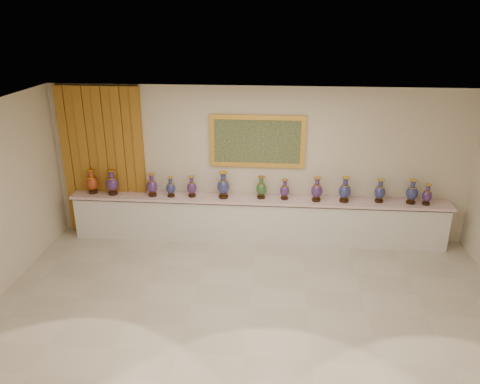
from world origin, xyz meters
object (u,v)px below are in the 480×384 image
object	(u,v)px
vase_0	(92,183)
vase_1	(112,184)
vase_2	(152,186)
counter	(257,220)

from	to	relation	value
vase_0	vase_1	bearing A→B (deg)	-5.13
vase_1	vase_2	world-z (taller)	vase_1
vase_1	vase_2	size ratio (longest dim) A/B	1.10
counter	vase_2	world-z (taller)	vase_2
vase_1	vase_0	bearing A→B (deg)	174.87
vase_0	vase_2	distance (m)	1.21
counter	vase_1	world-z (taller)	vase_1
counter	vase_0	xyz separation A→B (m)	(-3.25, -0.00, 0.68)
counter	vase_1	size ratio (longest dim) A/B	14.52
vase_0	counter	bearing A→B (deg)	0.05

